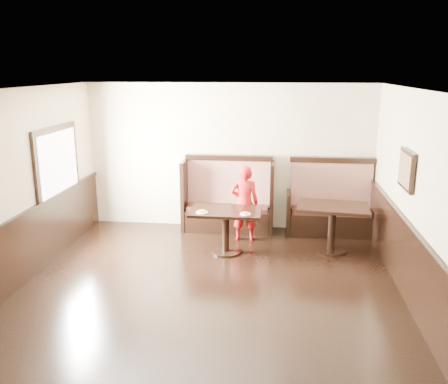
% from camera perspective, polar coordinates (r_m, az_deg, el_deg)
% --- Properties ---
extents(ground, '(7.00, 7.00, 0.00)m').
position_cam_1_polar(ground, '(6.34, -2.76, -14.25)').
color(ground, black).
rests_on(ground, ground).
extents(room_shell, '(7.00, 7.00, 7.00)m').
position_cam_1_polar(room_shell, '(6.35, -5.10, -7.54)').
color(room_shell, beige).
rests_on(room_shell, ground).
extents(booth_main, '(1.75, 0.72, 1.45)m').
position_cam_1_polar(booth_main, '(9.17, 0.49, -1.36)').
color(booth_main, black).
rests_on(booth_main, ground).
extents(booth_neighbor, '(1.65, 0.72, 1.45)m').
position_cam_1_polar(booth_neighbor, '(9.19, 12.67, -1.99)').
color(booth_neighbor, black).
rests_on(booth_neighbor, ground).
extents(table_main, '(1.19, 0.75, 0.76)m').
position_cam_1_polar(table_main, '(8.00, 0.22, -3.40)').
color(table_main, black).
rests_on(table_main, ground).
extents(table_neighbor, '(1.26, 0.91, 0.82)m').
position_cam_1_polar(table_neighbor, '(8.25, 12.90, -2.97)').
color(table_neighbor, black).
rests_on(table_neighbor, ground).
extents(child, '(0.53, 0.36, 1.40)m').
position_cam_1_polar(child, '(8.56, 2.48, -1.34)').
color(child, '#AE1214').
rests_on(child, ground).
extents(pizza_plate_left, '(0.20, 0.20, 0.04)m').
position_cam_1_polar(pizza_plate_left, '(7.82, -2.66, -2.39)').
color(pizza_plate_left, white).
rests_on(pizza_plate_left, table_main).
extents(pizza_plate_right, '(0.18, 0.18, 0.03)m').
position_cam_1_polar(pizza_plate_right, '(7.73, 2.58, -2.61)').
color(pizza_plate_right, white).
rests_on(pizza_plate_right, table_main).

